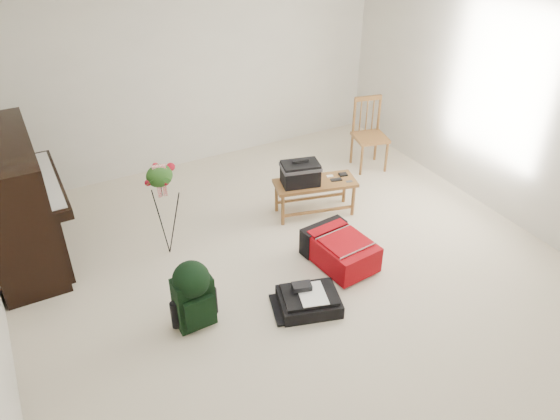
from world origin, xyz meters
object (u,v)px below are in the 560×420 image
piano (16,204)px  flower_stand (164,211)px  green_backpack (193,292)px  bench (306,178)px  black_duffel (309,300)px  dining_chair (369,135)px  red_suitcase (337,247)px

piano → flower_stand: 1.37m
green_backpack → bench: bearing=28.9°
black_duffel → green_backpack: green_backpack is taller
green_backpack → piano: bearing=121.5°
flower_stand → bench: bearing=6.3°
piano → bench: size_ratio=1.59×
black_duffel → green_backpack: (-0.94, 0.28, 0.27)m
dining_chair → red_suitcase: size_ratio=1.21×
piano → black_duffel: 2.87m
bench → dining_chair: bearing=40.2°
bench → black_duffel: size_ratio=1.53×
dining_chair → black_duffel: size_ratio=1.45×
green_backpack → flower_stand: (0.12, 1.06, 0.15)m
piano → dining_chair: size_ratio=1.68×
flower_stand → red_suitcase: bearing=-24.0°
dining_chair → flower_stand: bearing=-155.4°
red_suitcase → green_backpack: (-1.53, -0.16, 0.19)m
piano → bench: bearing=-13.5°
bench → black_duffel: 1.52m
dining_chair → green_backpack: 3.36m
red_suitcase → flower_stand: 1.70m
bench → red_suitcase: size_ratio=1.28×
dining_chair → flower_stand: 2.87m
black_duffel → flower_stand: flower_stand is taller
dining_chair → flower_stand: (-2.81, -0.57, 0.06)m
piano → dining_chair: bearing=-0.5°
piano → green_backpack: (1.10, -1.66, -0.25)m
piano → bench: (2.76, -0.66, -0.12)m
green_backpack → dining_chair: bearing=26.9°
piano → bench: 2.84m
red_suitcase → flower_stand: size_ratio=0.72×
black_duffel → piano: bearing=152.9°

